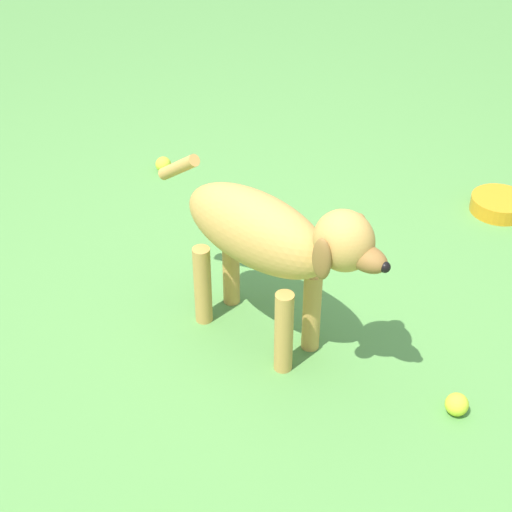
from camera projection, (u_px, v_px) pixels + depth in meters
The scene contains 5 objects.
ground at pixel (243, 328), 2.50m from camera, with size 14.00×14.00×0.00m, color #548C42.
dog at pixel (269, 239), 2.24m from camera, with size 0.76×0.47×0.57m.
tennis_ball_1 at pixel (457, 404), 2.19m from camera, with size 0.07×0.07×0.07m, color #CADE2F.
tennis_ball_3 at pixel (163, 164), 3.31m from camera, with size 0.07×0.07×0.07m, color #C8DA30.
water_bowl at pixel (499, 204), 3.05m from camera, with size 0.22×0.22×0.06m, color orange.
Camera 1 is at (1.82, -0.57, 1.64)m, focal length 55.60 mm.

